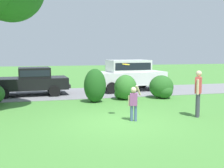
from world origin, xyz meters
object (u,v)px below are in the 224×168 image
object	(u,v)px
parked_suv	(128,74)
frisbee	(126,64)
adult_onlooker	(198,91)
child_thrower	(134,101)
parked_sedan	(30,80)

from	to	relation	value
parked_suv	frisbee	distance (m)	7.28
frisbee	adult_onlooker	size ratio (longest dim) A/B	0.16
frisbee	adult_onlooker	bearing A→B (deg)	-11.41
frisbee	child_thrower	bearing A→B (deg)	-77.85
parked_suv	child_thrower	distance (m)	7.73
parked_sedan	adult_onlooker	xyz separation A→B (m)	(6.22, -6.99, 0.13)
child_thrower	adult_onlooker	size ratio (longest dim) A/B	0.74
parked_sedan	child_thrower	distance (m)	7.92
parked_sedan	adult_onlooker	world-z (taller)	adult_onlooker
child_thrower	adult_onlooker	distance (m)	2.55
parked_suv	frisbee	world-z (taller)	frisbee
parked_suv	child_thrower	bearing A→B (deg)	-106.18
parked_sedan	parked_suv	bearing A→B (deg)	3.93
adult_onlooker	frisbee	bearing A→B (deg)	168.59
parked_suv	child_thrower	size ratio (longest dim) A/B	3.75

